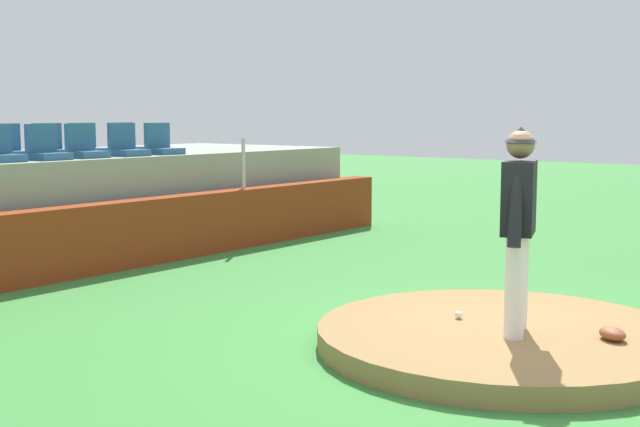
# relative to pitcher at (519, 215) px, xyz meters

# --- Properties ---
(ground_plane) EXTENTS (60.00, 60.00, 0.00)m
(ground_plane) POSITION_rel_pitcher_xyz_m (0.12, 0.19, -1.26)
(ground_plane) COLOR #398438
(pitchers_mound) EXTENTS (3.39, 3.39, 0.20)m
(pitchers_mound) POSITION_rel_pitcher_xyz_m (0.12, 0.19, -1.16)
(pitchers_mound) COLOR olive
(pitchers_mound) RESTS_ON ground_plane
(pitcher) EXTENTS (0.80, 0.42, 1.83)m
(pitcher) POSITION_rel_pitcher_xyz_m (0.00, 0.00, 0.00)
(pitcher) COLOR white
(pitcher) RESTS_ON pitchers_mound
(baseball) EXTENTS (0.07, 0.07, 0.07)m
(baseball) POSITION_rel_pitcher_xyz_m (0.17, 0.65, -1.03)
(baseball) COLOR white
(baseball) RESTS_ON pitchers_mound
(fielding_glove) EXTENTS (0.35, 0.35, 0.11)m
(fielding_glove) POSITION_rel_pitcher_xyz_m (0.30, -0.76, -1.01)
(fielding_glove) COLOR brown
(fielding_glove) RESTS_ON pitchers_mound
(brick_barrier) EXTENTS (12.93, 0.40, 0.94)m
(brick_barrier) POSITION_rel_pitcher_xyz_m (0.12, 6.19, -0.79)
(brick_barrier) COLOR maroon
(brick_barrier) RESTS_ON ground_plane
(fence_post_right) EXTENTS (0.06, 0.06, 0.82)m
(fence_post_right) POSITION_rel_pitcher_xyz_m (3.15, 6.19, 0.09)
(fence_post_right) COLOR silver
(fence_post_right) RESTS_ON brick_barrier
(stadium_chair_3) EXTENTS (0.48, 0.44, 0.50)m
(stadium_chair_3) POSITION_rel_pitcher_xyz_m (0.11, 7.11, 0.40)
(stadium_chair_3) COLOR #2B5A82
(stadium_chair_3) RESTS_ON bleacher_platform
(stadium_chair_4) EXTENTS (0.48, 0.44, 0.50)m
(stadium_chair_4) POSITION_rel_pitcher_xyz_m (0.79, 7.15, 0.40)
(stadium_chair_4) COLOR #2B5A82
(stadium_chair_4) RESTS_ON bleacher_platform
(stadium_chair_5) EXTENTS (0.48, 0.44, 0.50)m
(stadium_chair_5) POSITION_rel_pitcher_xyz_m (1.53, 7.12, 0.40)
(stadium_chair_5) COLOR #2B5A82
(stadium_chair_5) RESTS_ON bleacher_platform
(stadium_chair_6) EXTENTS (0.48, 0.44, 0.50)m
(stadium_chair_6) POSITION_rel_pitcher_xyz_m (2.24, 7.11, 0.40)
(stadium_chair_6) COLOR #2B5A82
(stadium_chair_6) RESTS_ON bleacher_platform
(stadium_chair_10) EXTENTS (0.48, 0.44, 0.50)m
(stadium_chair_10) POSITION_rel_pitcher_xyz_m (0.13, 8.06, 0.40)
(stadium_chair_10) COLOR #2B5A82
(stadium_chair_10) RESTS_ON bleacher_platform
(stadium_chair_11) EXTENTS (0.48, 0.44, 0.50)m
(stadium_chair_11) POSITION_rel_pitcher_xyz_m (0.84, 8.04, 0.40)
(stadium_chair_11) COLOR #2B5A82
(stadium_chair_11) RESTS_ON bleacher_platform
(stadium_chair_12) EXTENTS (0.48, 0.44, 0.50)m
(stadium_chair_12) POSITION_rel_pitcher_xyz_m (1.50, 8.06, 0.40)
(stadium_chair_12) COLOR #2B5A82
(stadium_chair_12) RESTS_ON bleacher_platform
(stadium_chair_13) EXTENTS (0.48, 0.44, 0.50)m
(stadium_chair_13) POSITION_rel_pitcher_xyz_m (2.23, 8.00, 0.40)
(stadium_chair_13) COLOR #2B5A82
(stadium_chair_13) RESTS_ON bleacher_platform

